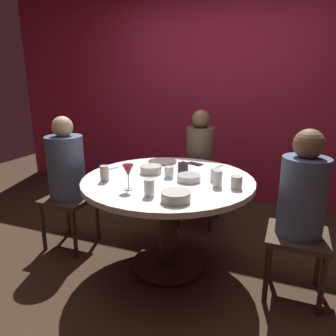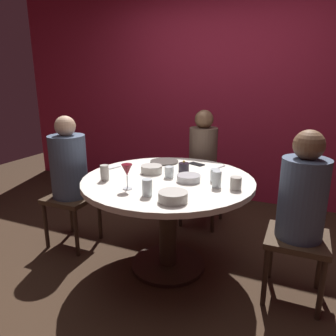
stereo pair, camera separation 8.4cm
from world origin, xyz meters
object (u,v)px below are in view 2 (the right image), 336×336
cup_by_right_diner (169,172)px  cup_far_edge (105,173)px  seated_diner_back (203,156)px  bowl_small_white (152,169)px  dining_table (168,198)px  cup_near_candle (236,183)px  bowl_serving_large (189,178)px  cup_beside_wine (215,175)px  wine_glass (127,171)px  cell_phone (196,164)px  seated_diner_right (302,200)px  dinner_plate (164,162)px  bowl_salad_center (173,197)px  candle_holder (184,168)px  cup_by_left_diner (147,187)px  seated_diner_left (69,168)px  cup_center_front (217,179)px

cup_by_right_diner → cup_far_edge: cup_far_edge is taller
seated_diner_back → bowl_small_white: bearing=-12.2°
dining_table → cup_near_candle: cup_near_candle is taller
seated_diner_back → dining_table: bearing=0.0°
bowl_serving_large → cup_beside_wine: bearing=22.1°
dining_table → wine_glass: (-0.16, -0.34, 0.29)m
cell_phone → seated_diner_right: bearing=-95.3°
dinner_plate → bowl_salad_center: size_ratio=1.38×
bowl_small_white → cup_far_edge: cup_far_edge is taller
wine_glass → candle_holder: bearing=68.1°
cell_phone → cup_far_edge: bearing=167.4°
wine_glass → cup_by_left_diner: 0.21m
seated_diner_left → cup_beside_wine: 1.30m
candle_holder → cell_phone: candle_holder is taller
seated_diner_back → dinner_plate: 0.52m
seated_diner_left → dinner_plate: 0.85m
seated_diner_right → wine_glass: size_ratio=6.76×
seated_diner_right → cup_near_candle: bearing=6.5°
candle_holder → cell_phone: (0.02, 0.27, -0.04)m
bowl_salad_center → cup_by_right_diner: 0.50m
seated_diner_back → cup_by_right_diner: 0.87m
seated_diner_left → cup_far_edge: (0.54, -0.23, 0.09)m
seated_diner_back → bowl_salad_center: 1.33m
cell_phone → cup_far_edge: (-0.49, -0.69, 0.05)m
seated_diner_right → cup_by_right_diner: seated_diner_right is taller
cup_center_front → bowl_serving_large: bearing=167.6°
cup_near_candle → seated_diner_right: bearing=6.5°
bowl_small_white → cup_center_front: 0.59m
seated_diner_right → dinner_plate: (-1.17, 0.42, 0.03)m
cell_phone → dining_table: bearing=-166.8°
bowl_small_white → candle_holder: bearing=27.1°
cup_by_left_diner → cup_near_candle: bearing=34.6°
cup_far_edge → bowl_salad_center: bearing=-16.6°
cup_by_right_diner → cup_beside_wine: cup_beside_wine is taller
cup_beside_wine → bowl_small_white: bearing=178.8°
seated_diner_left → bowl_salad_center: seated_diner_left is taller
bowl_serving_large → bowl_small_white: (-0.35, 0.08, 0.01)m
cup_center_front → cup_far_edge: same height
cell_phone → bowl_serving_large: 0.48m
seated_diner_right → cup_near_candle: seated_diner_right is taller
dining_table → seated_diner_left: bearing=180.0°
cup_center_front → cup_far_edge: 0.82m
dinner_plate → cup_by_right_diner: bearing=-61.5°
seated_diner_back → cup_center_front: seated_diner_back is taller
bowl_small_white → cup_by_right_diner: bearing=-16.9°
cell_phone → dinner_plate: bearing=121.1°
dining_table → cup_by_left_diner: size_ratio=11.76×
bowl_small_white → cup_by_left_diner: 0.51m
cup_center_front → dinner_plate: bearing=142.2°
cell_phone → bowl_salad_center: (0.14, -0.88, 0.03)m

